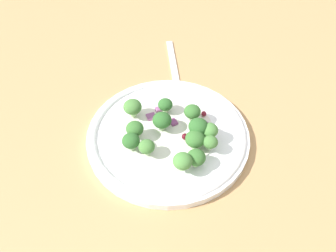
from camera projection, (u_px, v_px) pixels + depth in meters
ground_plane at (149, 138)px, 51.94cm from camera, size 180.00×180.00×2.00cm
plate at (168, 134)px, 50.07cm from camera, size 24.56×24.56×1.70cm
dressing_pool at (168, 132)px, 49.74cm from camera, size 14.24×14.24×0.20cm
broccoli_floret_0 at (198, 127)px, 47.30cm from camera, size 2.88×2.88×2.92cm
broccoli_floret_1 at (183, 161)px, 43.31cm from camera, size 2.63×2.63×2.66cm
broccoli_floret_2 at (165, 105)px, 51.44cm from camera, size 2.33×2.33×2.36cm
broccoli_floret_3 at (131, 141)px, 46.08cm from camera, size 2.54×2.54×2.57cm
broccoli_floret_4 at (133, 107)px, 50.42cm from camera, size 2.84×2.84×2.87cm
broccoli_floret_5 at (192, 112)px, 49.65cm from camera, size 2.57×2.57×2.60cm
broccoli_floret_6 at (210, 130)px, 47.21cm from camera, size 2.46×2.46×2.49cm
broccoli_floret_7 at (147, 147)px, 45.48cm from camera, size 2.30×2.30×2.33cm
broccoli_floret_8 at (195, 139)px, 46.36cm from camera, size 2.83×2.83×2.87cm
broccoli_floret_9 at (196, 158)px, 44.40cm from camera, size 2.61×2.61×2.64cm
broccoli_floret_10 at (162, 120)px, 48.68cm from camera, size 2.85×2.85×2.89cm
broccoli_floret_11 at (135, 129)px, 47.44cm from camera, size 2.59×2.59×2.62cm
broccoli_floret_12 at (210, 142)px, 45.91cm from camera, size 2.12×2.12×2.15cm
cranberry_0 at (204, 114)px, 51.70cm from camera, size 0.84×0.84×0.84cm
cranberry_1 at (185, 137)px, 48.19cm from camera, size 0.96×0.96×0.96cm
cranberry_2 at (208, 128)px, 49.10cm from camera, size 0.86×0.86×0.86cm
cranberry_3 at (136, 129)px, 49.27cm from camera, size 0.80×0.80×0.80cm
onion_bit_0 at (159, 109)px, 52.52cm from camera, size 1.31×1.22×0.58cm
onion_bit_1 at (208, 127)px, 50.04cm from camera, size 1.40×1.48×0.45cm
onion_bit_2 at (151, 117)px, 51.63cm from camera, size 1.81×1.81×0.39cm
onion_bit_3 at (173, 122)px, 50.81cm from camera, size 1.34×1.51×0.47cm
fork at (175, 73)px, 60.81cm from camera, size 13.16×15.54×0.50cm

